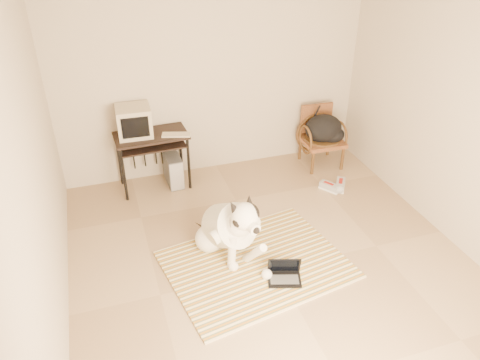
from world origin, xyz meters
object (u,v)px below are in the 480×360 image
computer_desk (152,143)px  pc_tower (173,169)px  crt_monitor (134,121)px  rattan_chair (321,136)px  laptop (284,274)px  backpack (325,129)px  dog (229,228)px

computer_desk → pc_tower: computer_desk is taller
crt_monitor → rattan_chair: (2.47, -0.14, -0.51)m
pc_tower → rattan_chair: bearing=-2.4°
laptop → backpack: bearing=54.8°
laptop → backpack: 2.47m
computer_desk → crt_monitor: 0.34m
laptop → pc_tower: 2.24m
computer_desk → pc_tower: size_ratio=2.05×
computer_desk → crt_monitor: (-0.18, 0.06, 0.28)m
laptop → crt_monitor: 2.58m
laptop → pc_tower: pc_tower is taller
computer_desk → crt_monitor: bearing=160.9°
laptop → computer_desk: (-0.91, 2.13, 0.56)m
laptop → rattan_chair: bearing=56.0°
laptop → crt_monitor: bearing=116.4°
computer_desk → backpack: backpack is taller
laptop → crt_monitor: (-1.09, 2.19, 0.84)m
backpack → crt_monitor: bearing=175.1°
computer_desk → rattan_chair: rattan_chair is taller
crt_monitor → backpack: crt_monitor is taller
computer_desk → dog: bearing=-72.3°
backpack → laptop: bearing=-125.2°
rattan_chair → dog: bearing=-139.5°
dog → backpack: dog is taller
rattan_chair → backpack: (0.01, -0.08, 0.14)m
rattan_chair → laptop: bearing=-124.0°
backpack → dog: bearing=-141.2°
pc_tower → backpack: bearing=-4.5°
laptop → computer_desk: 2.38m
dog → laptop: 0.72m
computer_desk → crt_monitor: size_ratio=2.17×
computer_desk → pc_tower: 0.49m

